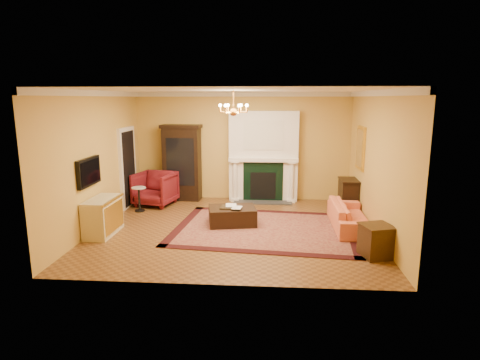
# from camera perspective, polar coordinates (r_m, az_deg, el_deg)

# --- Properties ---
(floor) EXTENTS (6.00, 5.50, 0.02)m
(floor) POSITION_cam_1_polar(r_m,az_deg,el_deg) (8.97, -0.89, -6.96)
(floor) COLOR brown
(floor) RESTS_ON ground
(ceiling) EXTENTS (6.00, 5.50, 0.02)m
(ceiling) POSITION_cam_1_polar(r_m,az_deg,el_deg) (8.50, -0.95, 12.72)
(ceiling) COLOR silver
(ceiling) RESTS_ON wall_back
(wall_back) EXTENTS (6.00, 0.02, 3.00)m
(wall_back) POSITION_cam_1_polar(r_m,az_deg,el_deg) (11.33, 0.34, 4.79)
(wall_back) COLOR #C49546
(wall_back) RESTS_ON floor
(wall_front) EXTENTS (6.00, 0.02, 3.00)m
(wall_front) POSITION_cam_1_polar(r_m,az_deg,el_deg) (5.91, -3.31, -1.56)
(wall_front) COLOR #C49546
(wall_front) RESTS_ON floor
(wall_left) EXTENTS (0.02, 5.50, 3.00)m
(wall_left) POSITION_cam_1_polar(r_m,az_deg,el_deg) (9.37, -19.60, 2.68)
(wall_left) COLOR #C49546
(wall_left) RESTS_ON floor
(wall_right) EXTENTS (0.02, 5.50, 3.00)m
(wall_right) POSITION_cam_1_polar(r_m,az_deg,el_deg) (8.86, 18.87, 2.25)
(wall_right) COLOR #C49546
(wall_right) RESTS_ON floor
(fireplace) EXTENTS (1.90, 0.70, 2.50)m
(fireplace) POSITION_cam_1_polar(r_m,az_deg,el_deg) (11.16, 3.35, 3.08)
(fireplace) COLOR white
(fireplace) RESTS_ON wall_back
(crown_molding) EXTENTS (6.00, 5.50, 0.12)m
(crown_molding) POSITION_cam_1_polar(r_m,az_deg,el_deg) (9.45, -0.41, 12.18)
(crown_molding) COLOR silver
(crown_molding) RESTS_ON ceiling
(doorway) EXTENTS (0.08, 1.05, 2.10)m
(doorway) POSITION_cam_1_polar(r_m,az_deg,el_deg) (10.97, -15.65, 1.73)
(doorway) COLOR silver
(doorway) RESTS_ON wall_left
(tv_panel) EXTENTS (0.09, 0.95, 0.58)m
(tv_panel) POSITION_cam_1_polar(r_m,az_deg,el_deg) (8.83, -20.71, 1.10)
(tv_panel) COLOR black
(tv_panel) RESTS_ON wall_left
(gilt_mirror) EXTENTS (0.06, 0.76, 1.05)m
(gilt_mirror) POSITION_cam_1_polar(r_m,az_deg,el_deg) (10.18, 16.75, 4.37)
(gilt_mirror) COLOR gold
(gilt_mirror) RESTS_ON wall_right
(chandelier) EXTENTS (0.63, 0.55, 0.53)m
(chandelier) POSITION_cam_1_polar(r_m,az_deg,el_deg) (8.50, -0.94, 10.01)
(chandelier) COLOR gold
(chandelier) RESTS_ON ceiling
(oriental_rug) EXTENTS (4.19, 3.31, 0.02)m
(oriental_rug) POSITION_cam_1_polar(r_m,az_deg,el_deg) (8.93, 3.55, -6.95)
(oriental_rug) COLOR #4E1014
(oriental_rug) RESTS_ON floor
(china_cabinet) EXTENTS (1.04, 0.52, 2.03)m
(china_cabinet) POSITION_cam_1_polar(r_m,az_deg,el_deg) (11.37, -8.23, 2.22)
(china_cabinet) COLOR black
(china_cabinet) RESTS_ON floor
(wingback_armchair) EXTENTS (1.14, 1.09, 0.99)m
(wingback_armchair) POSITION_cam_1_polar(r_m,az_deg,el_deg) (11.00, -11.99, -0.99)
(wingback_armchair) COLOR maroon
(wingback_armchair) RESTS_ON floor
(pedestal_table) EXTENTS (0.35, 0.35, 0.63)m
(pedestal_table) POSITION_cam_1_polar(r_m,az_deg,el_deg) (10.50, -14.15, -2.41)
(pedestal_table) COLOR black
(pedestal_table) RESTS_ON floor
(commode) EXTENTS (0.50, 1.05, 0.78)m
(commode) POSITION_cam_1_polar(r_m,az_deg,el_deg) (8.98, -18.93, -4.92)
(commode) COLOR beige
(commode) RESTS_ON floor
(coral_sofa) EXTENTS (0.59, 1.94, 0.76)m
(coral_sofa) POSITION_cam_1_polar(r_m,az_deg,el_deg) (9.22, 15.43, -4.34)
(coral_sofa) COLOR #DD7146
(coral_sofa) RESTS_ON floor
(end_table) EXTENTS (0.61, 0.61, 0.57)m
(end_table) POSITION_cam_1_polar(r_m,az_deg,el_deg) (7.75, 18.79, -8.32)
(end_table) COLOR #35200E
(end_table) RESTS_ON floor
(console_table) EXTENTS (0.41, 0.72, 0.80)m
(console_table) POSITION_cam_1_polar(r_m,az_deg,el_deg) (10.57, 15.12, -2.19)
(console_table) COLOR black
(console_table) RESTS_ON floor
(leather_ottoman) EXTENTS (1.17, 0.94, 0.39)m
(leather_ottoman) POSITION_cam_1_polar(r_m,az_deg,el_deg) (9.17, -1.12, -5.09)
(leather_ottoman) COLOR black
(leather_ottoman) RESTS_ON oriental_rug
(ottoman_tray) EXTENTS (0.46, 0.37, 0.03)m
(ottoman_tray) POSITION_cam_1_polar(r_m,az_deg,el_deg) (9.06, -1.39, -3.92)
(ottoman_tray) COLOR black
(ottoman_tray) RESTS_ON leather_ottoman
(book_a) EXTENTS (0.24, 0.05, 0.32)m
(book_a) POSITION_cam_1_polar(r_m,az_deg,el_deg) (9.06, -2.04, -2.78)
(book_a) COLOR gray
(book_a) RESTS_ON ottoman_tray
(book_b) EXTENTS (0.21, 0.04, 0.28)m
(book_b) POSITION_cam_1_polar(r_m,az_deg,el_deg) (8.92, -1.10, -3.13)
(book_b) COLOR gray
(book_b) RESTS_ON ottoman_tray
(topiary_left) EXTENTS (0.14, 0.14, 0.38)m
(topiary_left) POSITION_cam_1_polar(r_m,az_deg,el_deg) (11.11, 0.52, 4.34)
(topiary_left) COLOR gray
(topiary_left) RESTS_ON fireplace
(topiary_right) EXTENTS (0.18, 0.18, 0.47)m
(topiary_right) POSITION_cam_1_polar(r_m,az_deg,el_deg) (11.09, 7.14, 4.50)
(topiary_right) COLOR gray
(topiary_right) RESTS_ON fireplace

